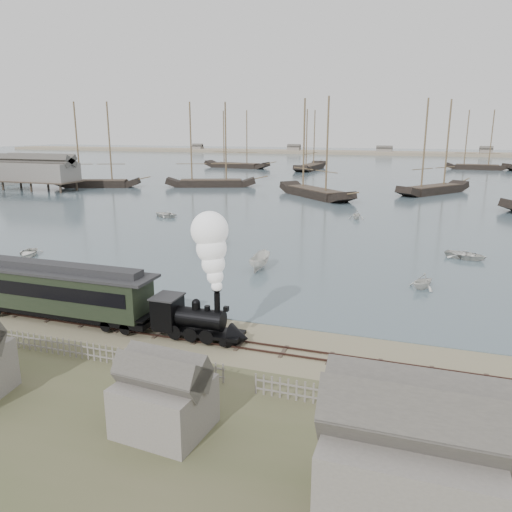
% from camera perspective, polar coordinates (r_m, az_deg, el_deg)
% --- Properties ---
extents(ground, '(600.00, 600.00, 0.00)m').
position_cam_1_polar(ground, '(35.77, -3.77, -8.47)').
color(ground, gray).
rests_on(ground, ground).
extents(harbor_water, '(600.00, 336.00, 0.06)m').
position_cam_1_polar(harbor_water, '(201.26, 15.36, 9.96)').
color(harbor_water, '#435560').
rests_on(harbor_water, ground).
extents(rail_track, '(120.00, 1.80, 0.16)m').
position_cam_1_polar(rail_track, '(34.07, -5.07, -9.63)').
color(rail_track, '#3C2621').
rests_on(rail_track, ground).
extents(picket_fence_west, '(19.00, 0.10, 1.20)m').
position_cam_1_polar(picket_fence_west, '(33.35, -19.15, -11.06)').
color(picket_fence_west, slate).
rests_on(picket_fence_west, ground).
extents(picket_fence_east, '(15.00, 0.10, 1.20)m').
position_cam_1_polar(picket_fence_east, '(26.76, 16.12, -17.48)').
color(picket_fence_east, slate).
rests_on(picket_fence_east, ground).
extents(shed_mid, '(4.00, 3.50, 3.60)m').
position_cam_1_polar(shed_mid, '(25.44, -10.30, -18.94)').
color(shed_mid, slate).
rests_on(shed_mid, ground).
extents(far_spit, '(500.00, 20.00, 1.80)m').
position_cam_1_polar(far_spit, '(281.01, 16.49, 11.00)').
color(far_spit, tan).
rests_on(far_spit, ground).
extents(locomotive, '(6.76, 2.52, 8.42)m').
position_cam_1_polar(locomotive, '(32.78, -5.57, -3.40)').
color(locomotive, black).
rests_on(locomotive, ground).
extents(passenger_coach, '(15.63, 3.01, 3.80)m').
position_cam_1_polar(passenger_coach, '(39.60, -21.71, -3.55)').
color(passenger_coach, black).
rests_on(passenger_coach, ground).
extents(beached_dinghy, '(2.82, 3.64, 0.69)m').
position_cam_1_polar(beached_dinghy, '(42.24, -18.01, -5.03)').
color(beached_dinghy, silver).
rests_on(beached_dinghy, ground).
extents(rowboat_0, '(4.48, 4.02, 0.76)m').
position_cam_1_polar(rowboat_0, '(61.03, -24.59, 0.35)').
color(rowboat_0, silver).
rests_on(rowboat_0, harbor_water).
extents(rowboat_1, '(4.13, 4.17, 1.67)m').
position_cam_1_polar(rowboat_1, '(60.39, -4.68, 1.93)').
color(rowboat_1, silver).
rests_on(rowboat_1, harbor_water).
extents(rowboat_2, '(4.17, 1.62, 1.60)m').
position_cam_1_polar(rowboat_2, '(50.21, 0.40, -0.63)').
color(rowboat_2, silver).
rests_on(rowboat_2, harbor_water).
extents(rowboat_3, '(4.51, 5.20, 0.90)m').
position_cam_1_polar(rowboat_3, '(58.90, 22.86, 0.13)').
color(rowboat_3, silver).
rests_on(rowboat_3, harbor_water).
extents(rowboat_4, '(3.58, 3.48, 1.44)m').
position_cam_1_polar(rowboat_4, '(46.52, 18.52, -2.73)').
color(rowboat_4, silver).
rests_on(rowboat_4, harbor_water).
extents(rowboat_6, '(4.16, 4.93, 0.87)m').
position_cam_1_polar(rowboat_6, '(81.67, -10.42, 4.73)').
color(rowboat_6, silver).
rests_on(rowboat_6, harbor_water).
extents(rowboat_7, '(2.77, 2.42, 1.42)m').
position_cam_1_polar(rowboat_7, '(79.79, 11.43, 4.66)').
color(rowboat_7, silver).
rests_on(rowboat_7, harbor_water).
extents(schooner_0, '(20.09, 11.19, 20.00)m').
position_cam_1_polar(schooner_0, '(126.58, -17.92, 12.00)').
color(schooner_0, black).
rests_on(schooner_0, harbor_water).
extents(schooner_1, '(21.96, 12.17, 20.00)m').
position_cam_1_polar(schooner_1, '(122.29, -5.27, 12.56)').
color(schooner_1, black).
rests_on(schooner_1, harbor_water).
extents(schooner_2, '(19.65, 19.72, 20.00)m').
position_cam_1_polar(schooner_2, '(103.74, 6.90, 12.20)').
color(schooner_2, black).
rests_on(schooner_2, harbor_water).
extents(schooner_3, '(16.01, 20.04, 20.00)m').
position_cam_1_polar(schooner_3, '(115.26, 20.01, 11.66)').
color(schooner_3, black).
rests_on(schooner_3, harbor_water).
extents(schooner_6, '(25.45, 9.98, 20.00)m').
position_cam_1_polar(schooner_6, '(181.14, -2.27, 13.19)').
color(schooner_6, black).
rests_on(schooner_6, harbor_water).
extents(schooner_7, '(6.94, 25.09, 20.00)m').
position_cam_1_polar(schooner_7, '(173.65, 6.29, 13.07)').
color(schooner_7, black).
rests_on(schooner_7, harbor_water).
extents(schooner_8, '(20.21, 5.24, 20.00)m').
position_cam_1_polar(schooner_8, '(189.21, 24.23, 12.02)').
color(schooner_8, black).
rests_on(schooner_8, harbor_water).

